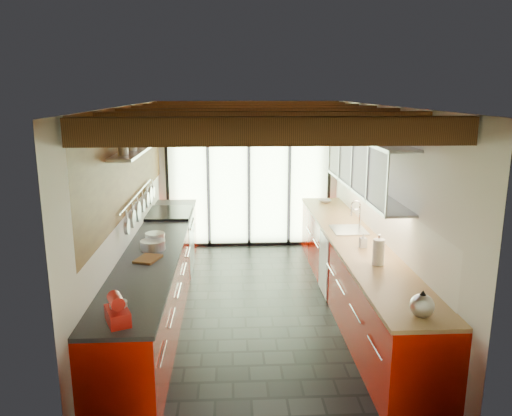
% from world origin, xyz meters
% --- Properties ---
extents(ground, '(5.50, 5.50, 0.00)m').
position_xyz_m(ground, '(0.00, 0.00, 0.00)').
color(ground, black).
rests_on(ground, ground).
extents(room_shell, '(5.50, 5.50, 5.50)m').
position_xyz_m(room_shell, '(0.00, 0.00, 1.65)').
color(room_shell, silver).
rests_on(room_shell, ground).
extents(ceiling_beams, '(3.14, 5.06, 4.90)m').
position_xyz_m(ceiling_beams, '(-0.00, 0.38, 2.46)').
color(ceiling_beams, '#593316').
rests_on(ceiling_beams, ground).
extents(glass_door, '(2.95, 0.10, 2.90)m').
position_xyz_m(glass_door, '(0.00, 2.69, 1.66)').
color(glass_door, '#C6EAAD').
rests_on(glass_door, ground).
extents(left_counter, '(0.68, 5.00, 0.92)m').
position_xyz_m(left_counter, '(-1.28, 0.00, 0.46)').
color(left_counter, '#AE0E00').
rests_on(left_counter, ground).
extents(range_stove, '(0.66, 0.90, 0.97)m').
position_xyz_m(range_stove, '(-1.28, 1.45, 0.47)').
color(range_stove, silver).
rests_on(range_stove, ground).
extents(right_counter, '(0.68, 5.00, 0.92)m').
position_xyz_m(right_counter, '(1.27, 0.00, 0.46)').
color(right_counter, '#AE0E00').
rests_on(right_counter, ground).
extents(sink_assembly, '(0.45, 0.52, 0.43)m').
position_xyz_m(sink_assembly, '(1.29, 0.40, 0.96)').
color(sink_assembly, silver).
rests_on(sink_assembly, right_counter).
extents(upper_cabinets_right, '(0.34, 3.00, 3.00)m').
position_xyz_m(upper_cabinets_right, '(1.43, 0.30, 1.85)').
color(upper_cabinets_right, silver).
rests_on(upper_cabinets_right, ground).
extents(left_wall_fixtures, '(0.28, 2.60, 0.96)m').
position_xyz_m(left_wall_fixtures, '(-1.47, 0.29, 1.78)').
color(left_wall_fixtures, silver).
rests_on(left_wall_fixtures, ground).
extents(stand_mixer, '(0.27, 0.33, 0.26)m').
position_xyz_m(stand_mixer, '(-1.27, -2.24, 1.02)').
color(stand_mixer, red).
rests_on(stand_mixer, left_counter).
extents(pot_large, '(0.24, 0.24, 0.15)m').
position_xyz_m(pot_large, '(-1.27, -0.12, 1.00)').
color(pot_large, silver).
rests_on(pot_large, left_counter).
extents(pot_small, '(0.35, 0.35, 0.11)m').
position_xyz_m(pot_small, '(-1.27, -0.31, 0.98)').
color(pot_small, silver).
rests_on(pot_small, left_counter).
extents(cutting_board, '(0.31, 0.37, 0.03)m').
position_xyz_m(cutting_board, '(-1.27, -0.69, 0.93)').
color(cutting_board, brown).
rests_on(cutting_board, left_counter).
extents(kettle, '(0.21, 0.26, 0.24)m').
position_xyz_m(kettle, '(1.27, -2.25, 1.03)').
color(kettle, silver).
rests_on(kettle, right_counter).
extents(paper_towel, '(0.15, 0.15, 0.34)m').
position_xyz_m(paper_towel, '(1.27, -0.98, 1.06)').
color(paper_towel, white).
rests_on(paper_towel, right_counter).
extents(soap_bottle, '(0.09, 0.09, 0.18)m').
position_xyz_m(soap_bottle, '(1.27, -0.35, 1.01)').
color(soap_bottle, silver).
rests_on(soap_bottle, right_counter).
extents(bowl, '(0.23, 0.23, 0.05)m').
position_xyz_m(bowl, '(1.27, 2.13, 0.95)').
color(bowl, silver).
rests_on(bowl, right_counter).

